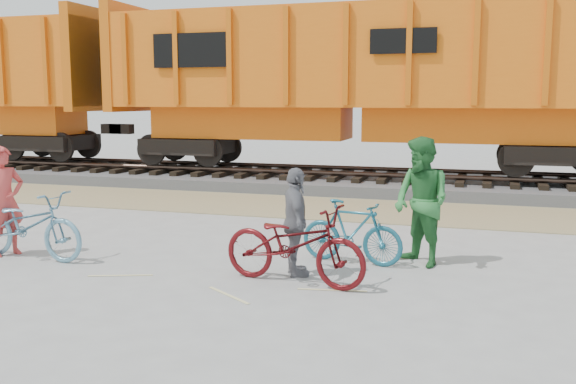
% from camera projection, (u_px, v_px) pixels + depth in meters
% --- Properties ---
extents(ground, '(120.00, 120.00, 0.00)m').
position_uv_depth(ground, '(209.00, 267.00, 9.45)').
color(ground, '#9E9E99').
rests_on(ground, ground).
extents(gravel_strip, '(120.00, 3.00, 0.02)m').
position_uv_depth(gravel_strip, '(308.00, 207.00, 14.65)').
color(gravel_strip, tan).
rests_on(gravel_strip, ground).
extents(ballast_bed, '(120.00, 4.00, 0.30)m').
position_uv_depth(ballast_bed, '(341.00, 182.00, 17.94)').
color(ballast_bed, slate).
rests_on(ballast_bed, ground).
extents(track, '(120.00, 2.60, 0.24)m').
position_uv_depth(track, '(341.00, 171.00, 17.90)').
color(track, black).
rests_on(track, ballast_bed).
extents(hopper_car_center, '(14.00, 3.13, 4.65)m').
position_uv_depth(hopper_car_center, '(357.00, 79.00, 17.41)').
color(hopper_car_center, black).
rests_on(hopper_car_center, track).
extents(bicycle_blue, '(2.06, 0.84, 1.06)m').
position_uv_depth(bicycle_blue, '(28.00, 225.00, 9.88)').
color(bicycle_blue, '#6296AF').
rests_on(bicycle_blue, ground).
extents(bicycle_teal, '(1.65, 0.72, 0.96)m').
position_uv_depth(bicycle_teal, '(352.00, 232.00, 9.62)').
color(bicycle_teal, '#1C5D71').
rests_on(bicycle_teal, ground).
extents(bicycle_maroon, '(2.15, 1.07, 1.08)m').
position_uv_depth(bicycle_maroon, '(294.00, 244.00, 8.53)').
color(bicycle_maroon, '#520C0F').
rests_on(bicycle_maroon, ground).
extents(person_solo, '(0.63, 0.74, 1.74)m').
position_uv_depth(person_solo, '(5.00, 201.00, 10.08)').
color(person_solo, '#CC3F3A').
rests_on(person_solo, ground).
extents(person_man, '(1.17, 1.17, 1.91)m').
position_uv_depth(person_man, '(421.00, 202.00, 9.44)').
color(person_man, '#2B7234').
rests_on(person_man, ground).
extents(person_woman, '(0.72, 0.97, 1.52)m').
position_uv_depth(person_woman, '(295.00, 222.00, 8.91)').
color(person_woman, slate).
rests_on(person_woman, ground).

